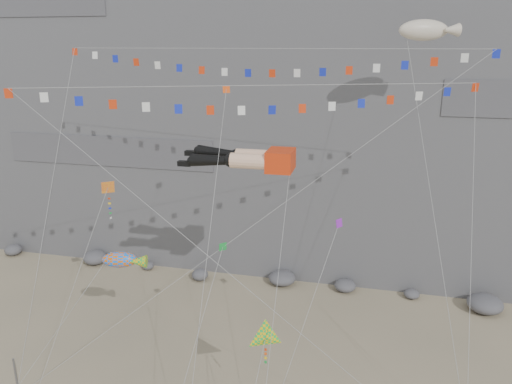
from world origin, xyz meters
TOP-DOWN VIEW (x-y plane):
  - cliff at (0.00, 32.00)m, footprint 80.00×28.00m
  - talus_boulders at (0.00, 17.00)m, footprint 60.00×3.00m
  - legs_kite at (-0.16, 4.81)m, footprint 8.00×13.76m
  - flag_banner_upper at (-0.41, 9.01)m, footprint 30.08×13.02m
  - flag_banner_lower at (0.69, 3.59)m, footprint 26.31×11.35m
  - harlequin_kite at (-9.54, 3.03)m, footprint 4.05×7.14m
  - fish_windsock at (-8.81, 2.50)m, footprint 7.34×7.43m
  - delta_kite at (2.40, -1.55)m, footprint 2.18×8.38m
  - blimp_windsock at (10.63, 12.72)m, footprint 5.94×15.12m
  - small_kite_a at (-2.05, 5.99)m, footprint 1.22×12.01m
  - small_kite_b at (5.90, 3.43)m, footprint 4.10×9.16m
  - small_kite_c at (-1.18, 1.81)m, footprint 1.60×10.76m

SIDE VIEW (x-z plane):
  - talus_boulders at x=0.00m, z-range 0.00..1.20m
  - delta_kite at x=2.40m, z-range 1.20..10.95m
  - fish_windsock at x=-8.81m, z-range 2.23..13.74m
  - small_kite_c at x=-1.18m, z-range 2.70..16.85m
  - small_kite_b at x=5.90m, z-range 4.04..18.74m
  - harlequin_kite at x=-9.54m, z-range 5.61..20.25m
  - legs_kite at x=-0.16m, z-range 5.27..24.84m
  - small_kite_a at x=-2.05m, z-range 7.66..30.09m
  - flag_banner_lower at x=0.69m, z-range 7.59..32.08m
  - flag_banner_upper at x=-0.41m, z-range 7.71..36.15m
  - blimp_windsock at x=10.63m, z-range 9.62..36.69m
  - cliff at x=0.00m, z-range 0.00..50.00m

